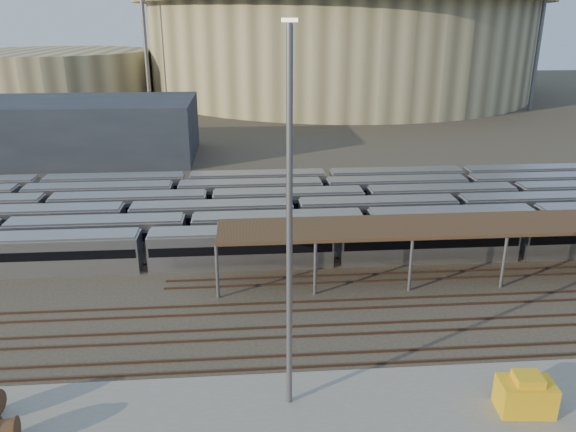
% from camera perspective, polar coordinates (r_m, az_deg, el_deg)
% --- Properties ---
extents(ground, '(420.00, 420.00, 0.00)m').
position_cam_1_polar(ground, '(49.45, 2.25, -8.63)').
color(ground, '#383026').
rests_on(ground, ground).
extents(apron, '(50.00, 9.00, 0.20)m').
position_cam_1_polar(apron, '(36.61, -3.11, -19.95)').
color(apron, gray).
rests_on(apron, ground).
extents(subway_trains, '(129.01, 23.90, 3.60)m').
position_cam_1_polar(subway_trains, '(65.81, 2.13, 0.47)').
color(subway_trains, '#AFAFB4').
rests_on(subway_trains, ground).
extents(inspection_shed, '(60.30, 6.00, 5.30)m').
position_cam_1_polar(inspection_shed, '(57.61, 24.11, -0.79)').
color(inspection_shed, slate).
rests_on(inspection_shed, ground).
extents(empty_tracks, '(170.00, 9.62, 0.18)m').
position_cam_1_polar(empty_tracks, '(45.10, 3.01, -11.53)').
color(empty_tracks, '#4C3323').
rests_on(empty_tracks, ground).
extents(stadium, '(124.00, 124.00, 32.50)m').
position_cam_1_polar(stadium, '(185.85, 5.08, 17.45)').
color(stadium, tan).
rests_on(stadium, ground).
extents(secondary_arena, '(56.00, 56.00, 14.00)m').
position_cam_1_polar(secondary_arena, '(182.36, -22.59, 13.05)').
color(secondary_arena, tan).
rests_on(secondary_arena, ground).
extents(service_building, '(42.00, 20.00, 10.00)m').
position_cam_1_polar(service_building, '(104.22, -21.22, 8.17)').
color(service_building, '#1E232D').
rests_on(service_building, ground).
extents(floodlight_0, '(4.00, 1.00, 38.40)m').
position_cam_1_polar(floodlight_0, '(155.20, -14.42, 18.07)').
color(floodlight_0, slate).
rests_on(floodlight_0, ground).
extents(floodlight_2, '(4.00, 1.00, 38.40)m').
position_cam_1_polar(floodlight_2, '(161.87, 24.32, 17.05)').
color(floodlight_2, slate).
rests_on(floodlight_2, ground).
extents(floodlight_3, '(4.00, 1.00, 38.40)m').
position_cam_1_polar(floodlight_3, '(203.28, -6.20, 18.78)').
color(floodlight_3, slate).
rests_on(floodlight_3, ground).
extents(cable_reel_east, '(1.20, 1.85, 1.73)m').
position_cam_1_polar(cable_reel_east, '(37.84, -26.57, -18.99)').
color(cable_reel_east, brown).
rests_on(cable_reel_east, apron).
extents(yard_light_pole, '(0.81, 0.36, 23.14)m').
position_cam_1_polar(yard_light_pole, '(31.96, 0.15, -1.57)').
color(yard_light_pole, slate).
rests_on(yard_light_pole, apron).
extents(yellow_equipment, '(3.47, 2.35, 2.06)m').
position_cam_1_polar(yellow_equipment, '(39.30, 22.96, -16.51)').
color(yellow_equipment, gold).
rests_on(yellow_equipment, apron).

